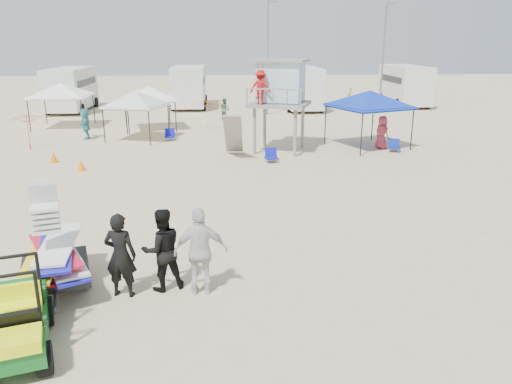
{
  "coord_description": "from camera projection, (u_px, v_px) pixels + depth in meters",
  "views": [
    {
      "loc": [
        -0.41,
        -10.13,
        5.33
      ],
      "look_at": [
        0.5,
        3.0,
        1.3
      ],
      "focal_mm": 35.0,
      "sensor_mm": 36.0,
      "label": 1
    }
  ],
  "objects": [
    {
      "name": "rv_mid_left",
      "position": [
        189.0,
        85.0,
        40.57
      ],
      "size": [
        2.65,
        6.5,
        3.25
      ],
      "color": "silver",
      "rests_on": "ground"
    },
    {
      "name": "ground",
      "position": [
        243.0,
        286.0,
        11.25
      ],
      "size": [
        140.0,
        140.0,
        0.0
      ],
      "primitive_type": "plane",
      "color": "beige",
      "rests_on": "ground"
    },
    {
      "name": "man_left",
      "position": [
        120.0,
        255.0,
        10.59
      ],
      "size": [
        0.76,
        0.57,
        1.88
      ],
      "primitive_type": "imported",
      "rotation": [
        0.0,
        0.0,
        2.96
      ],
      "color": "black",
      "rests_on": "ground"
    },
    {
      "name": "rv_mid_right",
      "position": [
        301.0,
        86.0,
        39.73
      ],
      "size": [
        2.64,
        7.0,
        3.25
      ],
      "color": "silver",
      "rests_on": "ground"
    },
    {
      "name": "canopy_white_b",
      "position": [
        60.0,
        85.0,
        30.93
      ],
      "size": [
        3.32,
        3.32,
        3.16
      ],
      "color": "black",
      "rests_on": "ground"
    },
    {
      "name": "light_pole_left",
      "position": [
        268.0,
        59.0,
        36.04
      ],
      "size": [
        0.14,
        0.14,
        8.0
      ],
      "primitive_type": "cylinder",
      "color": "slate",
      "rests_on": "ground"
    },
    {
      "name": "canopy_blue",
      "position": [
        370.0,
        93.0,
        25.0
      ],
      "size": [
        4.23,
        4.23,
        3.3
      ],
      "color": "black",
      "rests_on": "ground"
    },
    {
      "name": "canopy_white_c",
      "position": [
        148.0,
        88.0,
        30.26
      ],
      "size": [
        3.52,
        3.52,
        3.05
      ],
      "color": "black",
      "rests_on": "ground"
    },
    {
      "name": "man_right",
      "position": [
        201.0,
        251.0,
        10.69
      ],
      "size": [
        1.18,
        0.56,
        1.96
      ],
      "primitive_type": "imported",
      "rotation": [
        0.0,
        0.0,
        3.21
      ],
      "color": "silver",
      "rests_on": "ground"
    },
    {
      "name": "beach_chair_c",
      "position": [
        394.0,
        145.0,
        24.69
      ],
      "size": [
        0.71,
        0.8,
        0.64
      ],
      "color": "#0D2393",
      "rests_on": "ground"
    },
    {
      "name": "surf_trailer",
      "position": [
        52.0,
        253.0,
        10.79
      ],
      "size": [
        1.95,
        2.74,
        2.22
      ],
      "color": "black",
      "rests_on": "ground"
    },
    {
      "name": "umbrella_b",
      "position": [
        208.0,
        115.0,
        30.53
      ],
      "size": [
        2.87,
        2.87,
        1.84
      ],
      "primitive_type": "imported",
      "rotation": [
        0.0,
        0.0,
        0.79
      ],
      "color": "orange",
      "rests_on": "ground"
    },
    {
      "name": "light_pole_right",
      "position": [
        383.0,
        58.0,
        38.06
      ],
      "size": [
        0.14,
        0.14,
        8.0
      ],
      "primitive_type": "cylinder",
      "color": "slate",
      "rests_on": "ground"
    },
    {
      "name": "utility_cart",
      "position": [
        10.0,
        315.0,
        8.6
      ],
      "size": [
        1.7,
        2.44,
        1.68
      ],
      "color": "#0E5B1D",
      "rests_on": "ground"
    },
    {
      "name": "beach_chair_b",
      "position": [
        271.0,
        155.0,
        22.58
      ],
      "size": [
        0.63,
        0.67,
        0.64
      ],
      "color": "#1016AD",
      "rests_on": "ground"
    },
    {
      "name": "cone_far",
      "position": [
        54.0,
        157.0,
        22.53
      ],
      "size": [
        0.34,
        0.34,
        0.5
      ],
      "primitive_type": "cone",
      "color": "orange",
      "rests_on": "ground"
    },
    {
      "name": "rv_far_left",
      "position": [
        71.0,
        87.0,
        38.54
      ],
      "size": [
        2.64,
        6.8,
        3.25
      ],
      "color": "silver",
      "rests_on": "ground"
    },
    {
      "name": "distant_beachgoers",
      "position": [
        222.0,
        117.0,
        30.22
      ],
      "size": [
        18.74,
        16.83,
        1.71
      ],
      "color": "#ACD44F",
      "rests_on": "ground"
    },
    {
      "name": "cone_near",
      "position": [
        81.0,
        165.0,
        21.11
      ],
      "size": [
        0.34,
        0.34,
        0.5
      ],
      "primitive_type": "cone",
      "color": "orange",
      "rests_on": "ground"
    },
    {
      "name": "rv_far_right",
      "position": [
        405.0,
        84.0,
        41.76
      ],
      "size": [
        2.64,
        6.6,
        3.25
      ],
      "color": "silver",
      "rests_on": "ground"
    },
    {
      "name": "man_mid",
      "position": [
        162.0,
        250.0,
        10.89
      ],
      "size": [
        1.11,
        0.99,
        1.88
      ],
      "primitive_type": "imported",
      "rotation": [
        0.0,
        0.0,
        3.51
      ],
      "color": "black",
      "rests_on": "ground"
    },
    {
      "name": "canopy_white_a",
      "position": [
        135.0,
        94.0,
        26.96
      ],
      "size": [
        3.45,
        3.45,
        3.08
      ],
      "color": "black",
      "rests_on": "ground"
    },
    {
      "name": "beach_chair_a",
      "position": [
        170.0,
        135.0,
        27.49
      ],
      "size": [
        0.61,
        0.66,
        0.64
      ],
      "color": "#0F11A9",
      "rests_on": "ground"
    },
    {
      "name": "umbrella_a",
      "position": [
        28.0,
        132.0,
        25.01
      ],
      "size": [
        2.42,
        2.45,
        1.8
      ],
      "primitive_type": "imported",
      "rotation": [
        0.0,
        0.0,
        0.27
      ],
      "color": "red",
      "rests_on": "ground"
    },
    {
      "name": "lifeguard_tower",
      "position": [
        278.0,
        85.0,
        24.08
      ],
      "size": [
        3.45,
        3.45,
        4.33
      ],
      "color": "gray",
      "rests_on": "ground"
    }
  ]
}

